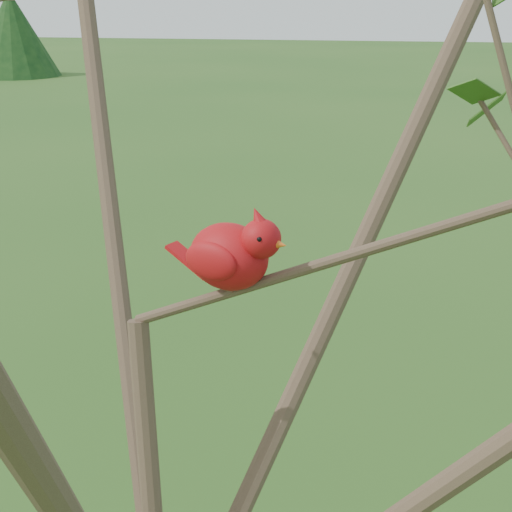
{
  "coord_description": "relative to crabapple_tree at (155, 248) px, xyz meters",
  "views": [
    {
      "loc": [
        0.35,
        -1.04,
        2.47
      ],
      "look_at": [
        0.16,
        0.07,
        2.09
      ],
      "focal_mm": 55.0,
      "sensor_mm": 36.0,
      "label": 1
    }
  ],
  "objects": [
    {
      "name": "distant_trees",
      "position": [
        -0.79,
        23.14,
        -0.68
      ],
      "size": [
        40.57,
        12.62,
        3.26
      ],
      "color": "#3F2E22",
      "rests_on": "ground"
    },
    {
      "name": "crabapple_tree",
      "position": [
        0.0,
        0.0,
        0.0
      ],
      "size": [
        2.35,
        2.05,
        2.95
      ],
      "color": "#3F2E22",
      "rests_on": "ground"
    },
    {
      "name": "cardinal",
      "position": [
        0.09,
        0.11,
        -0.04
      ],
      "size": [
        0.21,
        0.14,
        0.15
      ],
      "rotation": [
        0.0,
        0.0,
        -0.39
      ],
      "color": "#B60F17",
      "rests_on": "ground"
    }
  ]
}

